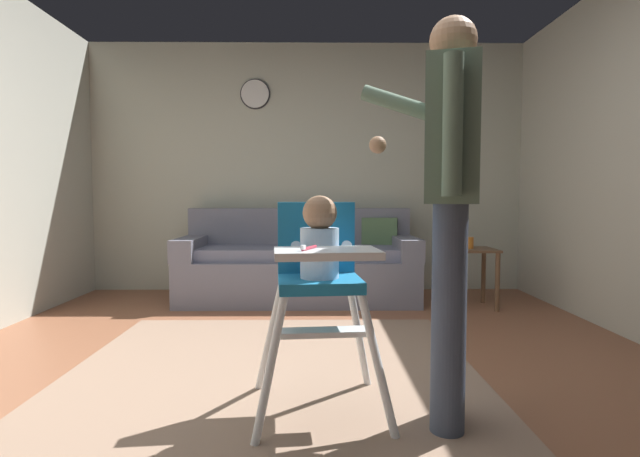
# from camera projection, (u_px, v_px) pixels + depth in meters

# --- Properties ---
(ground) EXTENTS (6.04, 7.01, 0.10)m
(ground) POSITION_uv_depth(u_px,v_px,m) (298.00, 403.00, 2.39)
(ground) COLOR #935A3E
(wall_far) EXTENTS (5.24, 0.06, 2.55)m
(wall_far) POSITION_uv_depth(u_px,v_px,m) (307.00, 168.00, 5.04)
(wall_far) COLOR #B8BCAB
(wall_far) RESTS_ON ground
(area_rug) EXTENTS (2.26, 2.73, 0.01)m
(area_rug) POSITION_uv_depth(u_px,v_px,m) (269.00, 388.00, 2.44)
(area_rug) COLOR #977963
(area_rug) RESTS_ON ground
(couch) EXTENTS (2.19, 0.86, 0.86)m
(couch) POSITION_uv_depth(u_px,v_px,m) (300.00, 265.00, 4.58)
(couch) COLOR slate
(couch) RESTS_ON ground
(high_chair) EXTENTS (0.66, 0.77, 0.98)m
(high_chair) POSITION_uv_depth(u_px,v_px,m) (319.00, 262.00, 2.14)
(high_chair) COLOR white
(high_chair) RESTS_ON ground
(adult_standing) EXTENTS (0.50, 0.58, 1.69)m
(adult_standing) POSITION_uv_depth(u_px,v_px,m) (449.00, 198.00, 1.99)
(adult_standing) COLOR #3F4A5F
(adult_standing) RESTS_ON ground
(side_table) EXTENTS (0.40, 0.40, 0.52)m
(side_table) POSITION_uv_depth(u_px,v_px,m) (471.00, 264.00, 4.25)
(side_table) COLOR brown
(side_table) RESTS_ON ground
(sippy_cup) EXTENTS (0.07, 0.07, 0.10)m
(sippy_cup) POSITION_uv_depth(u_px,v_px,m) (469.00, 243.00, 4.23)
(sippy_cup) COLOR orange
(sippy_cup) RESTS_ON side_table
(wall_clock) EXTENTS (0.31, 0.04, 0.31)m
(wall_clock) POSITION_uv_depth(u_px,v_px,m) (255.00, 94.00, 4.94)
(wall_clock) COLOR white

